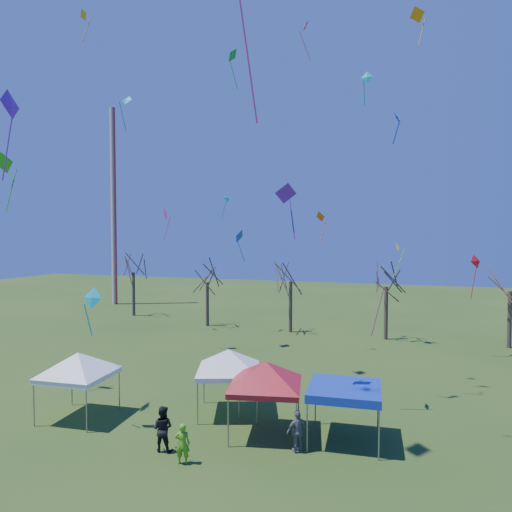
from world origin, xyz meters
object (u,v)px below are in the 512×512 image
Objects in this scene: radio_mast at (113,207)px; tent_white_west at (78,357)px; tree_2 at (291,263)px; person_dark at (162,428)px; tree_0 at (133,257)px; tree_4 at (511,271)px; tent_red at (266,366)px; tent_white_mid at (229,354)px; person_grey at (298,431)px; tent_blue at (345,391)px; person_green at (183,444)px; tree_3 at (387,268)px; tree_1 at (207,267)px.

radio_mast is 39.19m from tent_white_west.
person_dark is (0.53, -24.05, -5.37)m from tree_2.
tree_0 reaches higher than tree_4.
tent_red is 2.28× the size of person_dark.
person_grey is at bearing -34.77° from tent_white_mid.
tent_red is at bearing -172.60° from tent_blue.
person_green is (6.82, -2.43, -2.18)m from tent_white_west.
tree_0 reaches higher than tree_3.
tree_1 reaches higher than person_grey.
person_grey is (10.83, -0.10, -2.12)m from tent_white_west.
tree_1 is 26.13m from tree_4.
tent_red is (-4.31, -20.93, -3.03)m from tree_3.
tree_3 is at bearing 78.36° from tent_red.
tree_4 is (36.20, -3.38, -0.43)m from tree_0.
tree_3 is 21.59m from tent_red.
tree_1 reaches higher than tent_red.
tree_3 is 1.88× the size of tent_red.
person_green is at bearing -85.83° from tree_2.
tree_0 is at bearing 170.76° from tree_2.
tent_white_mid reaches higher than person_grey.
person_dark reaches higher than person_grey.
tent_blue is (3.40, 0.44, -0.87)m from tent_red.
tree_4 is 1.98× the size of tent_white_mid.
radio_mast is 3.16× the size of tree_3.
radio_mast is at bearing 122.83° from tent_white_west.
radio_mast is 3.31× the size of tree_1.
tent_red is (4.09, -21.27, -3.24)m from tree_2.
tree_2 is 2.06× the size of tent_white_mid.
tent_white_mid is at bearing 144.45° from tent_red.
tree_0 is 30.43m from tent_white_mid.
tree_4 is 23.20m from tent_blue.
person_dark is (-6.95, -3.23, -1.26)m from tent_blue.
tree_1 is at bearing -96.93° from person_grey.
tree_4 is at bearing -12.99° from radio_mast.
tree_0 is 1.03× the size of tree_2.
tent_white_west is (3.38, -22.59, -2.82)m from tree_1.
tent_red reaches higher than person_green.
tree_1 is 23.02m from tent_white_west.
tent_white_west reaches higher than person_dark.
tent_white_mid reaches higher than tent_white_west.
tree_4 is 29.71m from person_dark.
tree_3 is 9.32m from tree_4.
tree_0 is 10.47m from tree_1.
tent_red is at bearing -35.55° from tent_white_mid.
tree_2 is 23.79m from person_grey.
tent_blue is (12.50, 1.50, -0.78)m from tent_white_west.
tent_white_west is at bearing -24.13° from person_dark.
tree_2 is 24.65m from person_dark.
tree_4 is at bearing -157.37° from person_grey.
tent_white_mid is 5.48m from person_grey.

